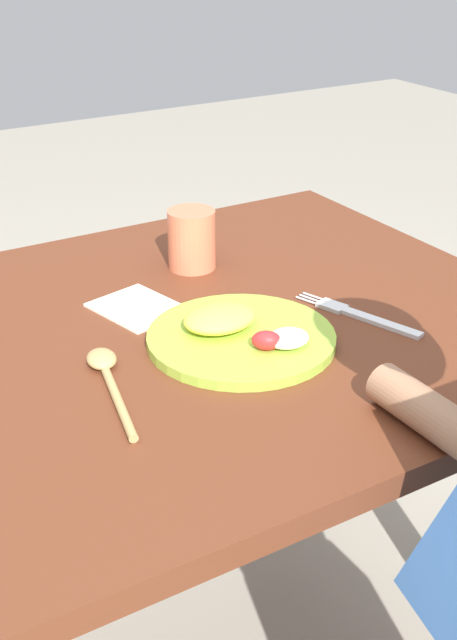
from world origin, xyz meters
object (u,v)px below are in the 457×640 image
(fork, at_px, (360,316))
(drinking_cup, at_px, (192,239))
(plate, at_px, (239,334))
(spoon, at_px, (107,374))

(fork, distance_m, drinking_cup, 0.31)
(plate, xyz_separation_m, spoon, (-0.19, 0.00, -0.00))
(fork, height_order, spoon, spoon)
(plate, height_order, fork, plate)
(fork, distance_m, spoon, 0.37)
(spoon, distance_m, drinking_cup, 0.36)
(fork, bearing_deg, plate, 64.17)
(plate, height_order, drinking_cup, drinking_cup)
(spoon, bearing_deg, drinking_cup, -33.21)
(plate, distance_m, fork, 0.19)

